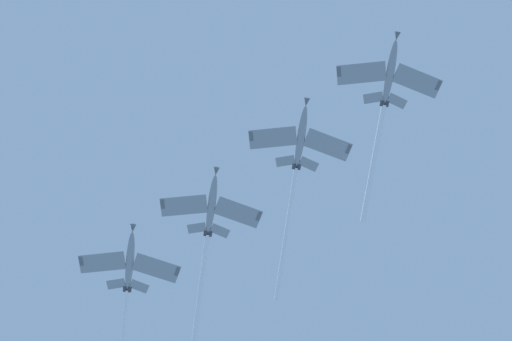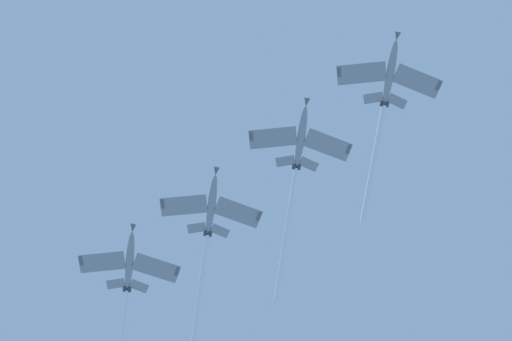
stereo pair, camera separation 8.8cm
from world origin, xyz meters
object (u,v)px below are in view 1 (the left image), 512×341
(jet_lead, at_px, (384,103))
(jet_fourth, at_px, (127,292))
(jet_second, at_px, (297,165))
(jet_third, at_px, (207,238))

(jet_lead, height_order, jet_fourth, jet_lead)
(jet_lead, bearing_deg, jet_second, 139.24)
(jet_lead, distance_m, jet_second, 20.18)
(jet_second, xyz_separation_m, jet_third, (-16.24, 15.34, -3.68))
(jet_second, distance_m, jet_fourth, 41.79)
(jet_second, bearing_deg, jet_third, 136.63)
(jet_lead, height_order, jet_third, jet_lead)
(jet_second, bearing_deg, jet_fourth, 139.64)
(jet_third, bearing_deg, jet_lead, -42.13)
(jet_third, relative_size, jet_fourth, 0.92)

